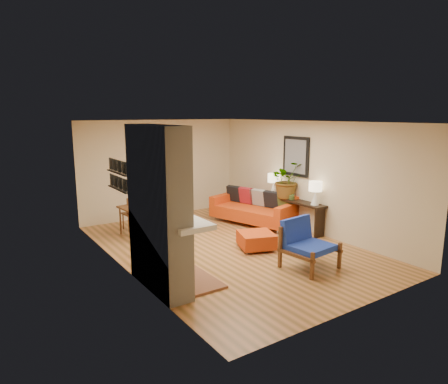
# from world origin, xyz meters

# --- Properties ---
(room_shell) EXTENTS (6.50, 6.50, 6.50)m
(room_shell) POSITION_xyz_m (0.60, 2.63, 1.24)
(room_shell) COLOR #C7834C
(room_shell) RESTS_ON ground
(fireplace) EXTENTS (1.09, 1.68, 2.60)m
(fireplace) POSITION_xyz_m (-2.00, -1.00, 1.24)
(fireplace) COLOR white
(fireplace) RESTS_ON ground
(sofa) EXTENTS (1.52, 2.35, 0.86)m
(sofa) POSITION_xyz_m (1.64, 1.21, 0.38)
(sofa) COLOR silver
(sofa) RESTS_ON ground
(ottoman) EXTENTS (0.87, 0.87, 0.35)m
(ottoman) POSITION_xyz_m (0.40, -0.40, 0.20)
(ottoman) COLOR silver
(ottoman) RESTS_ON ground
(blue_chair) EXTENTS (0.93, 0.91, 0.88)m
(blue_chair) POSITION_xyz_m (0.55, -1.64, 0.48)
(blue_chair) COLOR brown
(blue_chair) RESTS_ON ground
(dining_table) EXTENTS (0.74, 1.55, 0.82)m
(dining_table) POSITION_xyz_m (-1.23, 1.82, 0.54)
(dining_table) COLOR brown
(dining_table) RESTS_ON ground
(console_table) EXTENTS (0.34, 1.85, 0.72)m
(console_table) POSITION_xyz_m (2.07, 0.26, 0.58)
(console_table) COLOR black
(console_table) RESTS_ON ground
(lamp_near) EXTENTS (0.30, 0.30, 0.54)m
(lamp_near) POSITION_xyz_m (2.07, -0.41, 1.06)
(lamp_near) COLOR white
(lamp_near) RESTS_ON console_table
(lamp_far) EXTENTS (0.30, 0.30, 0.54)m
(lamp_far) POSITION_xyz_m (2.07, 1.02, 1.06)
(lamp_far) COLOR white
(lamp_far) RESTS_ON console_table
(houseplant) EXTENTS (0.94, 0.85, 0.91)m
(houseplant) POSITION_xyz_m (2.06, 0.51, 1.18)
(houseplant) COLOR #1E5919
(houseplant) RESTS_ON console_table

